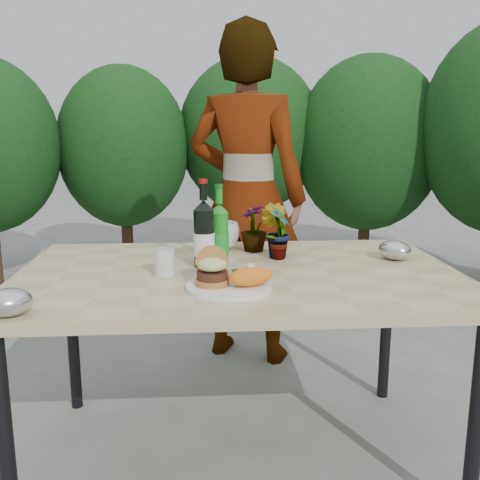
{
  "coord_description": "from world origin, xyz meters",
  "views": [
    {
      "loc": [
        -0.12,
        -1.89,
        1.26
      ],
      "look_at": [
        0.0,
        -0.08,
        0.88
      ],
      "focal_mm": 40.0,
      "sensor_mm": 36.0,
      "label": 1
    }
  ],
  "objects": [
    {
      "name": "foil_packet_left",
      "position": [
        -0.67,
        -0.44,
        0.79
      ],
      "size": [
        0.16,
        0.15,
        0.08
      ],
      "primitive_type": "ellipsoid",
      "rotation": [
        0.0,
        0.0,
        0.37
      ],
      "color": "#B4B7BB",
      "rests_on": "patio_table"
    },
    {
      "name": "grilled_veg",
      "position": [
        -0.03,
        -0.14,
        0.78
      ],
      "size": [
        0.08,
        0.05,
        0.03
      ],
      "color": "olive",
      "rests_on": "dinner_plate"
    },
    {
      "name": "seedling_mid",
      "position": [
        0.16,
        0.19,
        0.86
      ],
      "size": [
        0.15,
        0.15,
        0.22
      ],
      "primitive_type": "imported",
      "rotation": [
        0.0,
        0.0,
        2.44
      ],
      "color": "#246121",
      "rests_on": "patio_table"
    },
    {
      "name": "plastic_cup",
      "position": [
        -0.26,
        -0.04,
        0.8
      ],
      "size": [
        0.07,
        0.07,
        0.09
      ],
      "primitive_type": "cylinder",
      "color": "silver",
      "rests_on": "patio_table"
    },
    {
      "name": "shrub_hedge",
      "position": [
        0.26,
        1.66,
        1.12
      ],
      "size": [
        6.84,
        5.09,
        2.09
      ],
      "color": "#382316",
      "rests_on": "ground"
    },
    {
      "name": "foil_packet_right",
      "position": [
        0.63,
        0.12,
        0.79
      ],
      "size": [
        0.17,
        0.17,
        0.08
      ],
      "primitive_type": "ellipsoid",
      "rotation": [
        0.0,
        0.0,
        2.28
      ],
      "color": "#B2B4B9",
      "rests_on": "patio_table"
    },
    {
      "name": "burger_stack",
      "position": [
        -0.1,
        -0.21,
        0.81
      ],
      "size": [
        0.11,
        0.16,
        0.11
      ],
      "color": "#B7722D",
      "rests_on": "dinner_plate"
    },
    {
      "name": "seedling_right",
      "position": [
        0.08,
        0.31,
        0.85
      ],
      "size": [
        0.15,
        0.15,
        0.2
      ],
      "primitive_type": "imported",
      "rotation": [
        0.0,
        0.0,
        3.77
      ],
      "color": "#20561D",
      "rests_on": "patio_table"
    },
    {
      "name": "ground",
      "position": [
        0.0,
        0.0,
        0.0
      ],
      "size": [
        80.0,
        80.0,
        0.0
      ],
      "primitive_type": "plane",
      "color": "slate",
      "rests_on": "ground"
    },
    {
      "name": "sweet_potato",
      "position": [
        0.02,
        -0.25,
        0.8
      ],
      "size": [
        0.17,
        0.12,
        0.06
      ],
      "primitive_type": "ellipsoid",
      "rotation": [
        0.0,
        0.0,
        0.35
      ],
      "color": "orange",
      "rests_on": "dinner_plate"
    },
    {
      "name": "wine_bottle",
      "position": [
        -0.12,
        0.06,
        0.87
      ],
      "size": [
        0.08,
        0.08,
        0.33
      ],
      "rotation": [
        0.0,
        0.0,
        -0.25
      ],
      "color": "black",
      "rests_on": "patio_table"
    },
    {
      "name": "blue_bowl",
      "position": [
        -0.05,
        0.35,
        0.81
      ],
      "size": [
        0.18,
        0.18,
        0.12
      ],
      "primitive_type": "imported",
      "rotation": [
        0.0,
        0.0,
        0.25
      ],
      "color": "silver",
      "rests_on": "patio_table"
    },
    {
      "name": "person",
      "position": [
        0.11,
        0.96,
        0.9
      ],
      "size": [
        0.77,
        0.65,
        1.79
      ],
      "primitive_type": "imported",
      "rotation": [
        0.0,
        0.0,
        2.75
      ],
      "color": "#8A6345",
      "rests_on": "ground"
    },
    {
      "name": "sparkling_water",
      "position": [
        -0.07,
        0.12,
        0.86
      ],
      "size": [
        0.07,
        0.07,
        0.3
      ],
      "rotation": [
        0.0,
        0.0,
        -0.2
      ],
      "color": "#18861C",
      "rests_on": "patio_table"
    },
    {
      "name": "seedling_left",
      "position": [
        0.17,
        0.15,
        0.86
      ],
      "size": [
        0.12,
        0.14,
        0.22
      ],
      "primitive_type": "imported",
      "rotation": [
        0.0,
        0.0,
        1.16
      ],
      "color": "#255D1F",
      "rests_on": "patio_table"
    },
    {
      "name": "patio_table",
      "position": [
        0.0,
        0.0,
        0.69
      ],
      "size": [
        1.6,
        1.0,
        0.75
      ],
      "color": "tan",
      "rests_on": "ground"
    },
    {
      "name": "dinner_plate",
      "position": [
        -0.04,
        -0.23,
        0.76
      ],
      "size": [
        0.28,
        0.28,
        0.01
      ],
      "primitive_type": "cylinder",
      "color": "white",
      "rests_on": "patio_table"
    }
  ]
}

